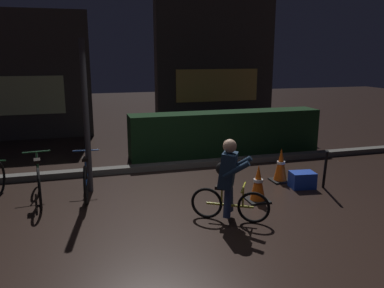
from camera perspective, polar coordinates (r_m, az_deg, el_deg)
ground_plane at (r=6.46m, az=-0.24°, el=-9.07°), size 40.00×40.00×0.00m
sidewalk_curb at (r=8.47m, az=-4.30°, el=-3.29°), size 12.00×0.24×0.12m
hedge_row at (r=9.69m, az=5.03°, el=1.64°), size 4.80×0.70×1.06m
storefront_right at (r=13.74m, az=3.45°, el=13.04°), size 4.19×0.54×4.92m
street_post at (r=7.05m, az=-15.26°, el=3.75°), size 0.10×0.10×2.70m
parked_bike_left_mid at (r=7.18m, az=-21.57°, el=-4.75°), size 0.46×1.68×0.77m
parked_bike_center_left at (r=7.14m, az=-15.21°, el=-4.49°), size 0.46×1.62×0.74m
traffic_cone_near at (r=6.66m, az=9.68°, el=-5.76°), size 0.36×0.36×0.64m
traffic_cone_far at (r=7.77m, az=12.91°, el=-3.09°), size 0.36×0.36×0.66m
blue_crate at (r=7.55m, az=15.87°, el=-5.08°), size 0.48×0.37×0.30m
cyclist at (r=5.76m, az=5.43°, el=-5.25°), size 1.05×0.69×1.25m
closed_umbrella at (r=7.44m, az=18.94°, el=-3.56°), size 0.25×0.36×0.80m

